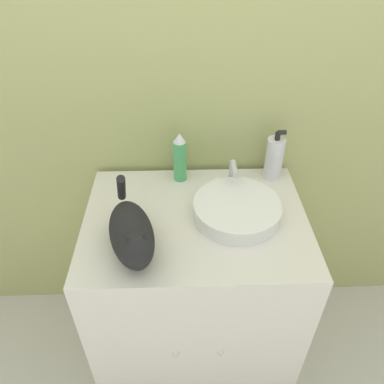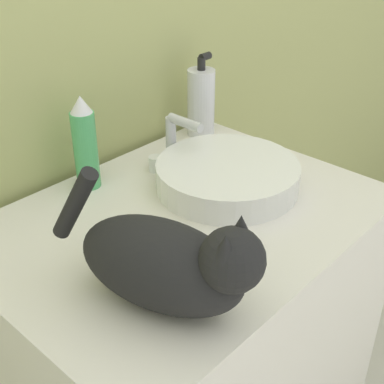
# 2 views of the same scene
# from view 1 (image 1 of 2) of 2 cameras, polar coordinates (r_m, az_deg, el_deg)

# --- Properties ---
(wall_back) EXTENTS (6.00, 0.05, 2.50)m
(wall_back) POSITION_cam_1_polar(r_m,az_deg,el_deg) (1.38, 0.08, 18.69)
(wall_back) COLOR tan
(wall_back) RESTS_ON ground_plane
(vanity_cabinet) EXTENTS (0.78, 0.60, 0.83)m
(vanity_cabinet) POSITION_cam_1_polar(r_m,az_deg,el_deg) (1.62, 0.47, -14.89)
(vanity_cabinet) COLOR silver
(vanity_cabinet) RESTS_ON ground_plane
(sink_basin) EXTENTS (0.31, 0.31, 0.06)m
(sink_basin) POSITION_cam_1_polar(r_m,az_deg,el_deg) (1.31, 6.84, -2.64)
(sink_basin) COLOR white
(sink_basin) RESTS_ON vanity_cabinet
(faucet) EXTENTS (0.13, 0.11, 0.13)m
(faucet) POSITION_cam_1_polar(r_m,az_deg,el_deg) (1.42, 6.13, 2.35)
(faucet) COLOR silver
(faucet) RESTS_ON vanity_cabinet
(cat) EXTENTS (0.20, 0.37, 0.21)m
(cat) POSITION_cam_1_polar(r_m,az_deg,el_deg) (1.15, -9.12, -6.48)
(cat) COLOR black
(cat) RESTS_ON vanity_cabinet
(soap_bottle) EXTENTS (0.07, 0.07, 0.21)m
(soap_bottle) POSITION_cam_1_polar(r_m,az_deg,el_deg) (1.49, 12.41, 5.07)
(soap_bottle) COLOR silver
(soap_bottle) RESTS_ON vanity_cabinet
(spray_bottle) EXTENTS (0.05, 0.05, 0.20)m
(spray_bottle) POSITION_cam_1_polar(r_m,az_deg,el_deg) (1.43, -1.87, 5.25)
(spray_bottle) COLOR #4CB266
(spray_bottle) RESTS_ON vanity_cabinet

